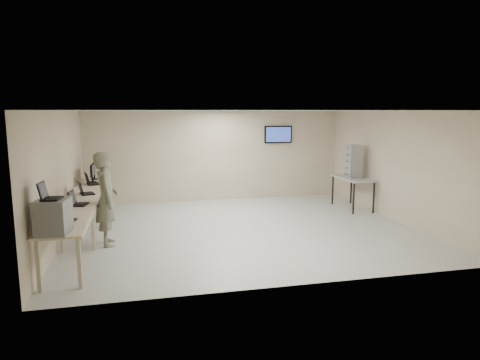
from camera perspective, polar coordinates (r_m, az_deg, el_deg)
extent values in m
cube|color=silver|center=(10.33, 0.25, -6.48)|extent=(8.00, 7.00, 0.01)
cube|color=silver|center=(9.95, 0.26, 9.25)|extent=(8.00, 7.00, 0.01)
cube|color=tan|center=(13.45, -3.15, 3.23)|extent=(8.00, 0.01, 2.80)
cube|color=tan|center=(6.73, 7.08, -2.78)|extent=(8.00, 0.01, 2.80)
cube|color=tan|center=(9.93, -22.83, 0.42)|extent=(0.01, 7.00, 2.80)
cube|color=tan|center=(11.62, 19.85, 1.77)|extent=(0.01, 7.00, 2.80)
cube|color=black|center=(13.86, 5.06, 6.08)|extent=(0.15, 0.04, 0.15)
cube|color=black|center=(13.82, 5.11, 6.07)|extent=(0.90, 0.06, 0.55)
cube|color=#2D45A2|center=(13.79, 5.15, 6.06)|extent=(0.82, 0.01, 0.47)
cube|color=beige|center=(9.96, -20.38, -2.45)|extent=(0.75, 6.00, 0.04)
cube|color=#B1AA8E|center=(9.92, -18.22, -2.55)|extent=(0.02, 6.00, 0.06)
cube|color=#B1AA8E|center=(7.41, -25.32, -10.28)|extent=(0.06, 0.06, 0.86)
cube|color=#B1AA8E|center=(7.30, -20.65, -10.27)|extent=(0.06, 0.06, 0.86)
cube|color=#B1AA8E|center=(9.24, -22.78, -6.34)|extent=(0.06, 0.06, 0.86)
cube|color=#B1AA8E|center=(9.15, -19.06, -6.27)|extent=(0.06, 0.06, 0.86)
cube|color=#B1AA8E|center=(10.96, -21.21, -3.88)|extent=(0.06, 0.06, 0.86)
cube|color=#B1AA8E|center=(10.89, -18.08, -3.79)|extent=(0.06, 0.06, 0.86)
cube|color=#B1AA8E|center=(12.86, -20.00, -1.96)|extent=(0.06, 0.06, 0.86)
cube|color=#B1AA8E|center=(12.79, -17.33, -1.87)|extent=(0.06, 0.06, 0.86)
cube|color=slate|center=(7.25, -23.62, -4.48)|extent=(0.52, 0.57, 0.54)
cube|color=black|center=(7.19, -23.77, -2.29)|extent=(0.30, 0.38, 0.02)
cube|color=black|center=(7.19, -24.84, -1.23)|extent=(0.11, 0.34, 0.25)
cube|color=black|center=(7.19, -24.73, -1.22)|extent=(0.08, 0.30, 0.21)
cube|color=black|center=(7.95, -22.23, -5.16)|extent=(0.34, 0.44, 0.02)
cube|color=black|center=(7.94, -23.34, -4.08)|extent=(0.13, 0.39, 0.29)
cube|color=black|center=(7.94, -23.22, -4.07)|extent=(0.10, 0.34, 0.24)
cube|color=black|center=(9.28, -20.57, -3.08)|extent=(0.34, 0.43, 0.02)
cube|color=black|center=(9.27, -21.48, -2.19)|extent=(0.13, 0.37, 0.28)
cube|color=black|center=(9.27, -21.38, -2.18)|extent=(0.10, 0.33, 0.23)
cube|color=black|center=(10.44, -19.70, -1.72)|extent=(0.39, 0.46, 0.02)
cube|color=black|center=(10.43, -20.52, -0.91)|extent=(0.18, 0.38, 0.28)
cube|color=black|center=(10.43, -20.43, -0.91)|extent=(0.15, 0.33, 0.23)
cube|color=black|center=(11.76, -18.99, -0.51)|extent=(0.39, 0.47, 0.02)
cube|color=black|center=(11.76, -19.73, 0.22)|extent=(0.18, 0.38, 0.29)
cube|color=black|center=(11.75, -19.65, 0.23)|extent=(0.15, 0.33, 0.24)
cylinder|color=black|center=(12.17, -19.05, -0.22)|extent=(0.21, 0.21, 0.02)
cube|color=black|center=(12.15, -19.07, 0.21)|extent=(0.04, 0.03, 0.17)
cube|color=black|center=(12.12, -19.12, 1.21)|extent=(0.05, 0.48, 0.32)
cube|color=black|center=(12.12, -18.98, 1.22)|extent=(0.00, 0.44, 0.28)
cylinder|color=black|center=(12.64, -18.82, 0.13)|extent=(0.21, 0.21, 0.02)
cube|color=black|center=(12.63, -18.84, 0.53)|extent=(0.04, 0.03, 0.17)
cube|color=black|center=(12.60, -18.89, 1.47)|extent=(0.05, 0.47, 0.31)
cube|color=black|center=(12.60, -18.76, 1.48)|extent=(0.00, 0.43, 0.27)
imported|color=slate|center=(9.32, -17.39, -2.42)|extent=(0.55, 0.76, 1.97)
cube|color=#9E9E9E|center=(12.67, 14.82, 0.24)|extent=(0.71, 1.51, 0.04)
cube|color=black|center=(12.04, 14.90, -2.41)|extent=(0.04, 0.04, 0.87)
cube|color=black|center=(13.19, 12.26, -1.32)|extent=(0.04, 0.04, 0.87)
cube|color=black|center=(12.33, 17.40, -2.26)|extent=(0.04, 0.04, 0.87)
cube|color=black|center=(13.46, 14.59, -1.20)|extent=(0.04, 0.04, 0.87)
cube|color=#9FA0A1|center=(12.65, 14.76, 0.75)|extent=(0.36, 0.40, 0.19)
cube|color=#9FA0A1|center=(12.62, 14.80, 1.60)|extent=(0.36, 0.40, 0.19)
cube|color=#9FA0A1|center=(12.60, 14.83, 2.45)|extent=(0.36, 0.40, 0.19)
cube|color=#9FA0A1|center=(12.58, 14.87, 3.30)|extent=(0.36, 0.40, 0.19)
cube|color=#9FA0A1|center=(12.56, 14.90, 4.15)|extent=(0.36, 0.40, 0.19)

